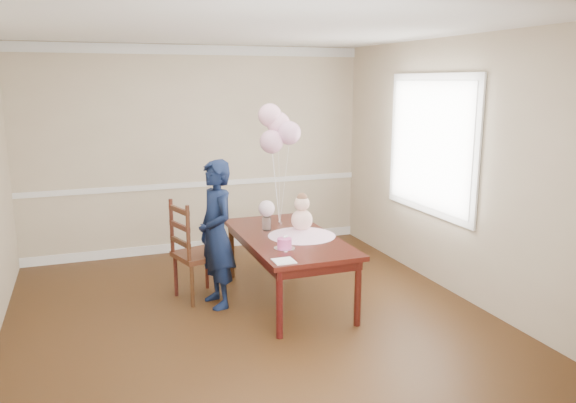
% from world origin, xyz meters
% --- Properties ---
extents(floor, '(4.50, 5.00, 0.00)m').
position_xyz_m(floor, '(0.00, 0.00, 0.00)').
color(floor, black).
rests_on(floor, ground).
extents(ceiling, '(4.50, 5.00, 0.02)m').
position_xyz_m(ceiling, '(0.00, 0.00, 2.70)').
color(ceiling, white).
rests_on(ceiling, wall_back).
extents(wall_back, '(4.50, 0.02, 2.70)m').
position_xyz_m(wall_back, '(0.00, 2.50, 1.35)').
color(wall_back, tan).
rests_on(wall_back, floor).
extents(wall_front, '(4.50, 0.02, 2.70)m').
position_xyz_m(wall_front, '(0.00, -2.50, 1.35)').
color(wall_front, tan).
rests_on(wall_front, floor).
extents(wall_right, '(0.02, 5.00, 2.70)m').
position_xyz_m(wall_right, '(2.25, 0.00, 1.35)').
color(wall_right, tan).
rests_on(wall_right, floor).
extents(chair_rail_trim, '(4.50, 0.02, 0.07)m').
position_xyz_m(chair_rail_trim, '(0.00, 2.49, 0.90)').
color(chair_rail_trim, white).
rests_on(chair_rail_trim, wall_back).
extents(crown_molding, '(4.50, 0.02, 0.12)m').
position_xyz_m(crown_molding, '(0.00, 2.49, 2.63)').
color(crown_molding, silver).
rests_on(crown_molding, wall_back).
extents(baseboard_trim, '(4.50, 0.02, 0.12)m').
position_xyz_m(baseboard_trim, '(0.00, 2.49, 0.06)').
color(baseboard_trim, white).
rests_on(baseboard_trim, floor).
extents(window_frame, '(0.02, 1.66, 1.56)m').
position_xyz_m(window_frame, '(2.23, 0.50, 1.55)').
color(window_frame, silver).
rests_on(window_frame, wall_right).
extents(window_blinds, '(0.01, 1.50, 1.40)m').
position_xyz_m(window_blinds, '(2.21, 0.50, 1.55)').
color(window_blinds, silver).
rests_on(window_blinds, wall_right).
extents(dining_table_top, '(0.92, 1.84, 0.05)m').
position_xyz_m(dining_table_top, '(0.50, 0.43, 0.67)').
color(dining_table_top, black).
rests_on(dining_table_top, table_leg_fl).
extents(table_apron, '(0.83, 1.74, 0.09)m').
position_xyz_m(table_apron, '(0.50, 0.43, 0.60)').
color(table_apron, black).
rests_on(table_apron, table_leg_fl).
extents(table_leg_fl, '(0.06, 0.06, 0.64)m').
position_xyz_m(table_leg_fl, '(0.12, -0.42, 0.32)').
color(table_leg_fl, black).
rests_on(table_leg_fl, floor).
extents(table_leg_fr, '(0.06, 0.06, 0.64)m').
position_xyz_m(table_leg_fr, '(0.89, -0.42, 0.32)').
color(table_leg_fr, black).
rests_on(table_leg_fr, floor).
extents(table_leg_bl, '(0.06, 0.06, 0.64)m').
position_xyz_m(table_leg_bl, '(0.12, 1.27, 0.32)').
color(table_leg_bl, black).
rests_on(table_leg_bl, floor).
extents(table_leg_br, '(0.06, 0.06, 0.64)m').
position_xyz_m(table_leg_br, '(0.89, 1.27, 0.32)').
color(table_leg_br, black).
rests_on(table_leg_br, floor).
extents(baby_skirt, '(0.70, 0.70, 0.09)m').
position_xyz_m(baby_skirt, '(0.64, 0.38, 0.73)').
color(baby_skirt, '#F1B1D0').
rests_on(baby_skirt, dining_table_top).
extents(baby_torso, '(0.22, 0.22, 0.22)m').
position_xyz_m(baby_torso, '(0.64, 0.38, 0.85)').
color(baby_torso, '#FB9FB6').
rests_on(baby_torso, baby_skirt).
extents(baby_head, '(0.16, 0.16, 0.16)m').
position_xyz_m(baby_head, '(0.64, 0.38, 1.03)').
color(baby_head, beige).
rests_on(baby_head, baby_torso).
extents(baby_hair, '(0.11, 0.11, 0.11)m').
position_xyz_m(baby_hair, '(0.64, 0.38, 1.08)').
color(baby_hair, brown).
rests_on(baby_hair, baby_head).
extents(cake_platter, '(0.20, 0.20, 0.01)m').
position_xyz_m(cake_platter, '(0.32, 0.01, 0.69)').
color(cake_platter, silver).
rests_on(cake_platter, dining_table_top).
extents(birthday_cake, '(0.14, 0.14, 0.09)m').
position_xyz_m(birthday_cake, '(0.32, 0.01, 0.74)').
color(birthday_cake, '#D54393').
rests_on(birthday_cake, cake_platter).
extents(cake_flower_a, '(0.03, 0.03, 0.03)m').
position_xyz_m(cake_flower_a, '(0.32, 0.01, 0.80)').
color(cake_flower_a, white).
rests_on(cake_flower_a, birthday_cake).
extents(cake_flower_b, '(0.03, 0.03, 0.03)m').
position_xyz_m(cake_flower_b, '(0.35, 0.03, 0.80)').
color(cake_flower_b, white).
rests_on(cake_flower_b, birthday_cake).
extents(rose_vase_near, '(0.09, 0.09, 0.15)m').
position_xyz_m(rose_vase_near, '(0.36, 0.70, 0.76)').
color(rose_vase_near, silver).
rests_on(rose_vase_near, dining_table_top).
extents(roses_near, '(0.17, 0.17, 0.17)m').
position_xyz_m(roses_near, '(0.36, 0.70, 0.93)').
color(roses_near, beige).
rests_on(roses_near, rose_vase_near).
extents(napkin, '(0.18, 0.18, 0.01)m').
position_xyz_m(napkin, '(0.18, -0.35, 0.69)').
color(napkin, white).
rests_on(napkin, dining_table_top).
extents(balloon_weight, '(0.04, 0.04, 0.02)m').
position_xyz_m(balloon_weight, '(0.59, 0.93, 0.70)').
color(balloon_weight, silver).
rests_on(balloon_weight, dining_table_top).
extents(balloon_a, '(0.26, 0.26, 0.26)m').
position_xyz_m(balloon_a, '(0.50, 0.93, 1.61)').
color(balloon_a, '#DC9CB6').
rests_on(balloon_a, balloon_ribbon_a).
extents(balloon_b, '(0.26, 0.26, 0.26)m').
position_xyz_m(balloon_b, '(0.69, 0.89, 1.70)').
color(balloon_b, '#DF9EC0').
rests_on(balloon_b, balloon_ribbon_b).
extents(balloon_c, '(0.26, 0.26, 0.26)m').
position_xyz_m(balloon_c, '(0.61, 1.02, 1.79)').
color(balloon_c, '#F9B1CA').
rests_on(balloon_c, balloon_ribbon_c).
extents(balloon_d, '(0.26, 0.26, 0.26)m').
position_xyz_m(balloon_d, '(0.52, 1.04, 1.88)').
color(balloon_d, '#FFB4CB').
rests_on(balloon_d, balloon_ribbon_d).
extents(balloon_ribbon_a, '(0.08, 0.00, 0.77)m').
position_xyz_m(balloon_ribbon_a, '(0.55, 0.93, 1.08)').
color(balloon_ribbon_a, white).
rests_on(balloon_ribbon_a, balloon_weight).
extents(balloon_ribbon_b, '(0.09, 0.05, 0.86)m').
position_xyz_m(balloon_ribbon_b, '(0.64, 0.91, 1.13)').
color(balloon_ribbon_b, white).
rests_on(balloon_ribbon_b, balloon_weight).
extents(balloon_ribbon_c, '(0.02, 0.09, 0.95)m').
position_xyz_m(balloon_ribbon_c, '(0.60, 0.98, 1.17)').
color(balloon_ribbon_c, silver).
rests_on(balloon_ribbon_c, balloon_weight).
extents(balloon_ribbon_d, '(0.08, 0.09, 1.04)m').
position_xyz_m(balloon_ribbon_d, '(0.56, 0.99, 1.22)').
color(balloon_ribbon_d, white).
rests_on(balloon_ribbon_d, balloon_weight).
extents(dining_chair_seat, '(0.57, 0.57, 0.05)m').
position_xyz_m(dining_chair_seat, '(-0.35, 0.79, 0.47)').
color(dining_chair_seat, '#3E1D11').
rests_on(dining_chair_seat, chair_leg_fl).
extents(chair_leg_fl, '(0.05, 0.05, 0.45)m').
position_xyz_m(chair_leg_fl, '(-0.48, 0.55, 0.22)').
color(chair_leg_fl, '#331C0E').
rests_on(chair_leg_fl, floor).
extents(chair_leg_fr, '(0.05, 0.05, 0.45)m').
position_xyz_m(chair_leg_fr, '(-0.12, 0.66, 0.22)').
color(chair_leg_fr, '#3C2110').
rests_on(chair_leg_fr, floor).
extents(chair_leg_bl, '(0.05, 0.05, 0.45)m').
position_xyz_m(chair_leg_bl, '(-0.59, 0.91, 0.22)').
color(chair_leg_bl, '#34110E').
rests_on(chair_leg_bl, floor).
extents(chair_leg_br, '(0.05, 0.05, 0.45)m').
position_xyz_m(chair_leg_br, '(-0.23, 1.02, 0.22)').
color(chair_leg_br, '#3D1610').
rests_on(chair_leg_br, floor).
extents(chair_back_post_l, '(0.05, 0.05, 0.58)m').
position_xyz_m(chair_back_post_l, '(-0.50, 0.55, 0.77)').
color(chair_back_post_l, '#3B1C10').
rests_on(chair_back_post_l, dining_chair_seat).
extents(chair_back_post_r, '(0.05, 0.05, 0.58)m').
position_xyz_m(chair_back_post_r, '(-0.61, 0.91, 0.77)').
color(chair_back_post_r, '#34140E').
rests_on(chair_back_post_r, dining_chair_seat).
extents(chair_slat_low, '(0.15, 0.41, 0.05)m').
position_xyz_m(chair_slat_low, '(-0.55, 0.73, 0.64)').
color(chair_slat_low, '#331A0E').
rests_on(chair_slat_low, dining_chair_seat).
extents(chair_slat_mid, '(0.15, 0.41, 0.05)m').
position_xyz_m(chair_slat_mid, '(-0.55, 0.73, 0.81)').
color(chair_slat_mid, '#3B1910').
rests_on(chair_slat_mid, dining_chair_seat).
extents(chair_slat_top, '(0.15, 0.41, 0.05)m').
position_xyz_m(chair_slat_top, '(-0.55, 0.73, 0.98)').
color(chair_slat_top, '#381B0F').
rests_on(chair_slat_top, dining_chair_seat).
extents(woman, '(0.44, 0.59, 1.50)m').
position_xyz_m(woman, '(-0.22, 0.52, 0.75)').
color(woman, black).
rests_on(woman, floor).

